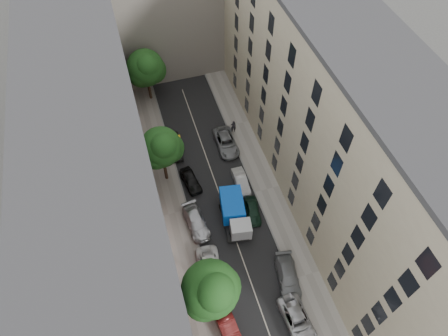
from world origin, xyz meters
name	(u,v)px	position (x,y,z in m)	size (l,w,h in m)	color
ground	(222,201)	(0.00, 0.00, 0.00)	(120.00, 120.00, 0.00)	#4C4C49
road_surface	(222,201)	(0.00, 0.00, 0.01)	(8.00, 44.00, 0.02)	black
sidewalk_left	(175,213)	(-5.50, 0.00, 0.07)	(3.00, 44.00, 0.15)	gray
sidewalk_right	(267,189)	(5.50, 0.00, 0.07)	(3.00, 44.00, 0.15)	gray
building_left	(105,172)	(-11.00, 0.00, 10.00)	(8.00, 44.00, 20.00)	#53514E
building_right	(327,120)	(11.00, 0.00, 10.00)	(8.00, 44.00, 20.00)	#B9AE90
building_endcap	(163,1)	(0.00, 28.00, 9.00)	(18.00, 12.00, 18.00)	slate
tarp_truck	(234,213)	(0.60, -2.70, 1.49)	(3.18, 6.16, 2.70)	black
car_left_1	(227,324)	(-3.60, -13.40, 0.75)	(1.59, 4.55, 1.50)	#490F0E
car_left_2	(210,269)	(-3.60, -7.80, 0.70)	(2.33, 5.05, 1.40)	silver
car_left_3	(196,222)	(-3.60, -2.20, 0.71)	(2.00, 4.92, 1.43)	silver
car_left_4	(191,181)	(-2.80, 3.40, 0.68)	(1.60, 3.98, 1.35)	black
car_left_5	(175,147)	(-3.45, 9.00, 0.73)	(1.56, 4.46, 1.47)	black
car_right_0	(297,320)	(2.80, -15.00, 0.71)	(2.34, 5.08, 1.41)	#B8B9BD
car_right_1	(288,276)	(3.60, -10.80, 0.71)	(2.00, 4.91, 1.43)	slate
car_right_2	(253,211)	(2.80, -2.60, 0.64)	(1.51, 3.75, 1.28)	black
car_right_3	(241,181)	(2.80, 1.60, 0.65)	(1.38, 3.95, 1.30)	silver
car_right_4	(226,142)	(2.89, 7.80, 0.73)	(2.43, 5.27, 1.46)	gray
tree_near	(212,291)	(-4.50, -12.23, 6.99)	(5.15, 4.86, 9.89)	#382619
tree_mid	(162,149)	(-5.28, 4.89, 5.67)	(4.89, 4.54, 8.18)	#382619
tree_far	(146,69)	(-4.50, 19.16, 5.23)	(5.20, 4.91, 7.77)	#382619
lamp_post	(205,270)	(-4.37, -9.11, 4.06)	(0.36, 0.36, 6.33)	#17512A
pedestrian	(233,126)	(4.50, 9.83, 1.09)	(0.69, 0.45, 1.88)	black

